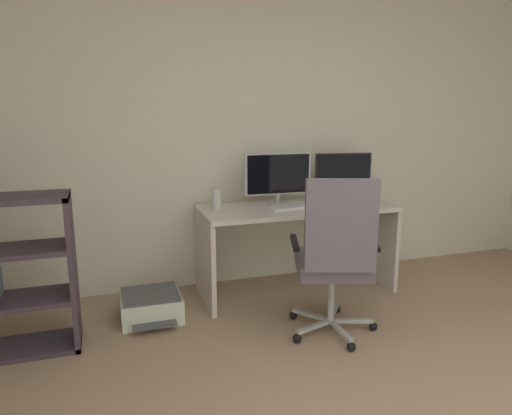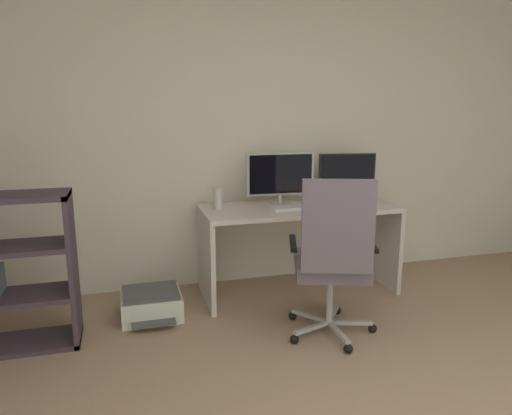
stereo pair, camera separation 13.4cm
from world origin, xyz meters
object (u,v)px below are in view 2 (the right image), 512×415
Objects in this scene: computer_mouse at (326,205)px; keyboard at (292,208)px; desk at (299,228)px; monitor_main at (280,175)px; office_chair at (333,254)px; monitor_secondary at (347,173)px; desktop_speaker at (218,198)px; printer at (151,304)px.

keyboard is at bearing -174.87° from computer_mouse.
monitor_main reaches higher than desk.
keyboard is 0.31× the size of office_chair.
desk is 0.30m from computer_mouse.
monitor_main reaches higher than keyboard.
monitor_secondary is at bearing 14.13° from desk.
computer_mouse is at bearing 69.53° from office_chair.
office_chair is at bearing -58.18° from desktop_speaker.
monitor_secondary is 4.87× the size of computer_mouse.
desktop_speaker is (-0.56, 0.15, 0.07)m from keyboard.
keyboard is 0.59m from desktop_speaker.
monitor_main is 0.31m from keyboard.
office_chair is 1.41m from printer.
computer_mouse is at bearing 2.66° from printer.
office_chair is (-0.28, -0.75, -0.15)m from computer_mouse.
desktop_speaker is at bearing -177.58° from monitor_secondary.
printer is at bearing 148.82° from office_chair.
monitor_secondary is 1.17m from office_chair.
desk is 0.85m from office_chair.
desktop_speaker reaches higher than keyboard.
computer_mouse reaches higher than printer.
monitor_main is 1.16× the size of monitor_secondary.
desk is at bearing 7.64° from printer.
computer_mouse is 1.55m from printer.
computer_mouse is (0.19, -0.10, 0.20)m from desk.
office_chair is at bearing -87.73° from monitor_main.
keyboard is 3.40× the size of computer_mouse.
monitor_secondary is (0.60, 0.00, -0.00)m from monitor_main.
keyboard is at bearing -160.44° from monitor_secondary.
desk is 1.30m from printer.
desktop_speaker is 0.94m from printer.
printer is (-0.56, -0.23, -0.72)m from desktop_speaker.
monitor_main is 1.19× the size of printer.
monitor_main reaches higher than monitor_secondary.
desk is 0.23m from keyboard.
monitor_secondary is at bearing 2.42° from desktop_speaker.
monitor_secondary is at bearing 15.33° from keyboard.
desk is at bearing -165.87° from monitor_secondary.
computer_mouse is at bearing -34.30° from monitor_main.
desktop_speaker is (-0.85, 0.17, 0.07)m from computer_mouse.
computer_mouse reaches higher than desk.
desktop_speaker is (-1.13, -0.05, -0.15)m from monitor_secondary.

